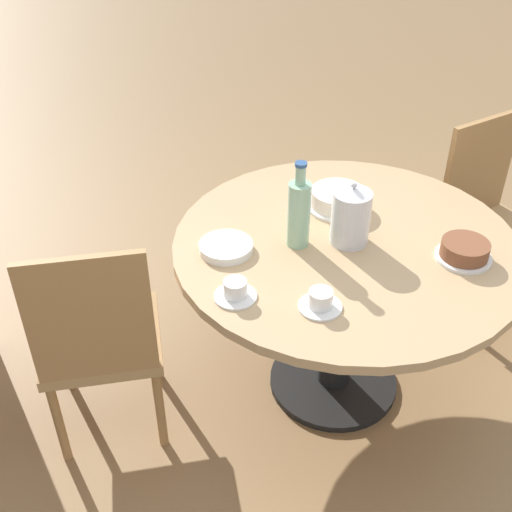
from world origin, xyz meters
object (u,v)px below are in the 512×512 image
chair_b (491,220)px  cup_a (235,291)px  chair_a (99,338)px  coffee_pot (351,216)px  cup_b (320,301)px  cake_second (464,251)px  water_bottle (299,212)px  cake_main (337,199)px

chair_b → cup_a: 1.43m
chair_a → coffee_pot: bearing=-176.0°
chair_b → cup_a: size_ratio=6.63×
coffee_pot → cup_b: size_ratio=1.72×
coffee_pot → cake_second: (-0.12, -0.38, -0.08)m
cup_a → water_bottle: bearing=-38.3°
chair_a → water_bottle: water_bottle is taller
coffee_pot → cake_main: size_ratio=1.01×
coffee_pot → cake_second: 0.40m
cup_a → chair_b: bearing=-55.8°
chair_a → cup_a: chair_a is taller
chair_b → cake_second: 0.78m
chair_a → water_bottle: (0.18, -0.71, 0.38)m
coffee_pot → cup_b: 0.39m
chair_b → water_bottle: bearing=179.3°
chair_b → coffee_pot: bearing=-175.3°
cake_main → coffee_pot: bearing=-178.6°
water_bottle → cake_main: 0.31m
chair_a → cake_main: (0.42, -0.88, 0.29)m
coffee_pot → cup_a: size_ratio=1.72×
cake_second → cup_b: cake_second is taller
water_bottle → cup_b: water_bottle is taller
water_bottle → cup_a: water_bottle is taller
cake_main → cup_a: size_ratio=1.71×
chair_a → cake_main: 1.02m
chair_a → coffee_pot: (0.18, -0.89, 0.36)m
coffee_pot → water_bottle: size_ratio=0.74×
water_bottle → cake_main: water_bottle is taller
coffee_pot → chair_a: bearing=101.7°
cup_b → water_bottle: bearing=5.5°
water_bottle → cup_b: size_ratio=2.32×
chair_b → coffee_pot: size_ratio=3.85×
chair_b → cake_second: size_ratio=4.74×
chair_a → water_bottle: 0.82m
cake_main → cake_second: 0.52m
coffee_pot → cake_second: bearing=-108.0°
water_bottle → cup_a: size_ratio=2.32×
cake_main → cup_b: size_ratio=1.71×
cup_a → cup_b: size_ratio=1.00×
water_bottle → cake_second: water_bottle is taller
chair_a → cup_b: chair_a is taller
cake_main → water_bottle: bearing=143.2°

